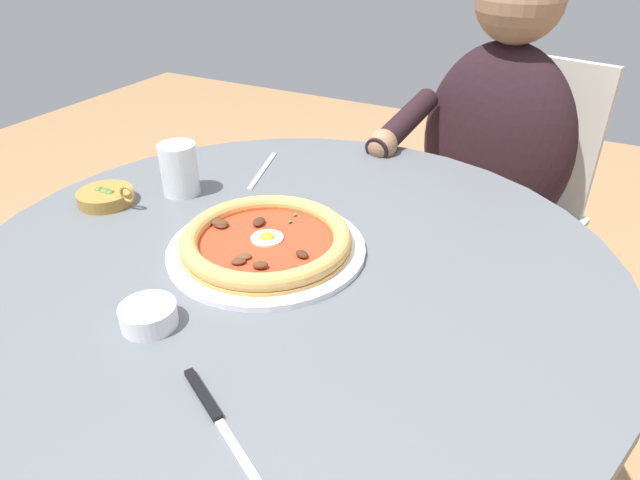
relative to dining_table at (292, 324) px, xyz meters
The scene contains 9 objects.
dining_table is the anchor object (origin of this frame).
pizza_on_plate 0.16m from the dining_table, 97.35° to the left, with size 0.32×0.32×0.04m.
water_glass 0.37m from the dining_table, 71.65° to the left, with size 0.07×0.07×0.10m.
steak_knife 0.36m from the dining_table, 163.85° to the right, with size 0.12×0.20×0.01m.
ramekin_capers 0.29m from the dining_table, 161.09° to the left, with size 0.08×0.08×0.03m.
olive_pan 0.43m from the dining_table, 90.40° to the left, with size 0.10×0.13×0.05m.
fork_utensil 0.37m from the dining_table, 40.13° to the left, with size 0.18×0.06×0.00m.
diner_person 0.76m from the dining_table, 12.26° to the right, with size 0.48×0.45×1.15m.
cafe_chair_diner 0.91m from the dining_table, 12.39° to the right, with size 0.50×0.50×0.89m.
Camera 1 is at (-0.65, -0.40, 1.24)m, focal length 31.47 mm.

